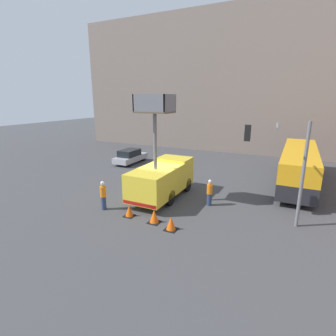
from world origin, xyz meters
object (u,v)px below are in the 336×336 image
at_px(traffic_cone_near_truck, 171,224).
at_px(parked_car_curbside, 130,156).
at_px(traffic_cone_far_side, 154,217).
at_px(road_worker_directing, 210,193).
at_px(utility_truck, 162,177).
at_px(traffic_cone_mid_road, 129,211).
at_px(traffic_light_pole, 283,156).
at_px(city_bus, 299,164).
at_px(road_worker_near_truck, 103,195).

height_order(traffic_cone_near_truck, parked_car_curbside, parked_car_curbside).
bearing_deg(traffic_cone_far_side, road_worker_directing, 61.54).
height_order(utility_truck, traffic_cone_mid_road, utility_truck).
relative_size(traffic_light_pole, traffic_cone_far_side, 7.49).
bearing_deg(traffic_cone_mid_road, utility_truck, 84.09).
distance_m(traffic_light_pole, traffic_cone_mid_road, 9.37).
distance_m(city_bus, road_worker_near_truck, 15.98).
relative_size(road_worker_directing, traffic_cone_mid_road, 2.58).
height_order(road_worker_near_truck, traffic_cone_far_side, road_worker_near_truck).
distance_m(traffic_light_pole, parked_car_curbside, 18.07).
height_order(utility_truck, traffic_cone_far_side, utility_truck).
bearing_deg(utility_truck, parked_car_curbside, 136.08).
relative_size(traffic_light_pole, road_worker_directing, 3.25).
relative_size(traffic_cone_mid_road, parked_car_curbside, 0.16).
height_order(city_bus, traffic_cone_mid_road, city_bus).
xyz_separation_m(road_worker_directing, traffic_cone_mid_road, (-3.87, -3.80, -0.58)).
bearing_deg(traffic_light_pole, road_worker_near_truck, -164.10).
distance_m(traffic_light_pole, road_worker_near_truck, 10.98).
relative_size(traffic_cone_near_truck, traffic_cone_mid_road, 1.09).
bearing_deg(road_worker_near_truck, traffic_cone_mid_road, -134.23).
relative_size(utility_truck, traffic_cone_far_side, 9.22).
relative_size(road_worker_directing, traffic_cone_near_truck, 2.36).
relative_size(city_bus, traffic_light_pole, 2.07).
height_order(road_worker_directing, traffic_cone_near_truck, road_worker_directing).
xyz_separation_m(city_bus, traffic_light_pole, (-0.99, -8.53, 2.23)).
xyz_separation_m(traffic_cone_far_side, parked_car_curbside, (-9.40, 11.40, 0.40)).
bearing_deg(traffic_cone_near_truck, utility_truck, 123.26).
bearing_deg(traffic_cone_far_side, parked_car_curbside, 129.52).
height_order(traffic_cone_far_side, parked_car_curbside, parked_car_curbside).
bearing_deg(road_worker_directing, traffic_cone_near_truck, -65.11).
xyz_separation_m(utility_truck, traffic_cone_far_side, (1.40, -3.70, -1.22)).
relative_size(utility_truck, traffic_cone_near_truck, 9.44).
height_order(road_worker_near_truck, road_worker_directing, road_worker_near_truck).
bearing_deg(city_bus, parked_car_curbside, 93.70).
bearing_deg(road_worker_directing, traffic_light_pole, 25.83).
bearing_deg(utility_truck, road_worker_near_truck, -124.79).
bearing_deg(parked_car_curbside, city_bus, 0.72).
distance_m(road_worker_near_truck, road_worker_directing, 6.98).
relative_size(utility_truck, road_worker_directing, 4.00).
xyz_separation_m(traffic_cone_near_truck, traffic_cone_mid_road, (-3.03, 0.41, -0.03)).
height_order(traffic_cone_mid_road, parked_car_curbside, parked_car_curbside).
distance_m(road_worker_directing, parked_car_curbside, 13.75).
relative_size(traffic_light_pole, traffic_cone_near_truck, 7.67).
xyz_separation_m(road_worker_near_truck, parked_car_curbside, (-5.56, 11.21, -0.20)).
bearing_deg(road_worker_directing, parked_car_curbside, -177.02).
distance_m(city_bus, parked_car_curbside, 16.73).
bearing_deg(road_worker_near_truck, utility_truck, -75.58).
bearing_deg(traffic_cone_near_truck, road_worker_directing, 78.63).
xyz_separation_m(city_bus, parked_car_curbside, (-16.70, -0.21, -0.96)).
height_order(traffic_cone_mid_road, traffic_cone_far_side, traffic_cone_far_side).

